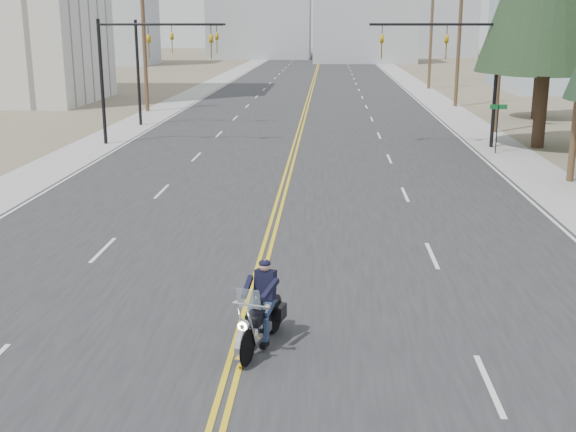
# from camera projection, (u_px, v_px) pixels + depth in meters

# --- Properties ---
(road) EXTENTS (20.00, 200.00, 0.01)m
(road) POSITION_uv_depth(u_px,v_px,m) (312.00, 88.00, 77.78)
(road) COLOR #303033
(road) RESTS_ON ground
(sidewalk_left) EXTENTS (3.00, 200.00, 0.01)m
(sidewalk_left) POSITION_uv_depth(u_px,v_px,m) (206.00, 88.00, 78.40)
(sidewalk_left) COLOR #A5A5A0
(sidewalk_left) RESTS_ON ground
(sidewalk_right) EXTENTS (3.00, 200.00, 0.01)m
(sidewalk_right) POSITION_uv_depth(u_px,v_px,m) (419.00, 89.00, 77.16)
(sidewalk_right) COLOR #A5A5A0
(sidewalk_right) RESTS_ON ground
(traffic_mast_left) EXTENTS (7.10, 0.26, 7.00)m
(traffic_mast_left) POSITION_uv_depth(u_px,v_px,m) (136.00, 57.00, 40.33)
(traffic_mast_left) COLOR black
(traffic_mast_left) RESTS_ON ground
(traffic_mast_right) EXTENTS (7.10, 0.26, 7.00)m
(traffic_mast_right) POSITION_uv_depth(u_px,v_px,m) (460.00, 58.00, 39.36)
(traffic_mast_right) COLOR black
(traffic_mast_right) RESTS_ON ground
(traffic_mast_far) EXTENTS (6.10, 0.26, 7.00)m
(traffic_mast_far) POSITION_uv_depth(u_px,v_px,m) (162.00, 53.00, 48.08)
(traffic_mast_far) COLOR black
(traffic_mast_far) RESTS_ON ground
(street_sign) EXTENTS (0.90, 0.06, 2.62)m
(street_sign) POSITION_uv_depth(u_px,v_px,m) (498.00, 120.00, 38.14)
(street_sign) COLOR black
(street_sign) RESTS_ON ground
(utility_pole_c) EXTENTS (2.20, 0.30, 11.00)m
(utility_pole_c) POSITION_uv_depth(u_px,v_px,m) (501.00, 40.00, 44.76)
(utility_pole_c) COLOR brown
(utility_pole_c) RESTS_ON ground
(utility_pole_d) EXTENTS (2.20, 0.30, 11.50)m
(utility_pole_d) POSITION_uv_depth(u_px,v_px,m) (459.00, 33.00, 59.16)
(utility_pole_d) COLOR brown
(utility_pole_d) RESTS_ON ground
(utility_pole_e) EXTENTS (2.20, 0.30, 11.00)m
(utility_pole_e) POSITION_uv_depth(u_px,v_px,m) (431.00, 34.00, 75.63)
(utility_pole_e) COLOR brown
(utility_pole_e) RESTS_ON ground
(utility_pole_left) EXTENTS (2.20, 0.30, 10.50)m
(utility_pole_left) POSITION_uv_depth(u_px,v_px,m) (144.00, 40.00, 55.82)
(utility_pole_left) COLOR brown
(utility_pole_left) RESTS_ON ground
(haze_bldg_b) EXTENTS (18.00, 14.00, 14.00)m
(haze_bldg_b) POSITION_uv_depth(u_px,v_px,m) (364.00, 22.00, 128.60)
(haze_bldg_b) COLOR #ADB2B7
(haze_bldg_b) RESTS_ON ground
(haze_bldg_c) EXTENTS (16.00, 12.00, 18.00)m
(haze_bldg_c) POSITION_uv_depth(u_px,v_px,m) (576.00, 9.00, 111.88)
(haze_bldg_c) COLOR #B7BCC6
(haze_bldg_c) RESTS_ON ground
(haze_bldg_e) EXTENTS (14.00, 14.00, 12.00)m
(haze_bldg_e) POSITION_uv_depth(u_px,v_px,m) (439.00, 27.00, 152.05)
(haze_bldg_e) COLOR #B7BCC6
(haze_bldg_e) RESTS_ON ground
(haze_bldg_f) EXTENTS (12.00, 12.00, 16.00)m
(haze_bldg_f) POSITION_uv_depth(u_px,v_px,m) (55.00, 17.00, 136.29)
(haze_bldg_f) COLOR #ADB2B7
(haze_bldg_f) RESTS_ON ground
(motorcyclist) EXTENTS (1.63, 2.60, 1.88)m
(motorcyclist) POSITION_uv_depth(u_px,v_px,m) (260.00, 307.00, 15.25)
(motorcyclist) COLOR black
(motorcyclist) RESTS_ON ground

